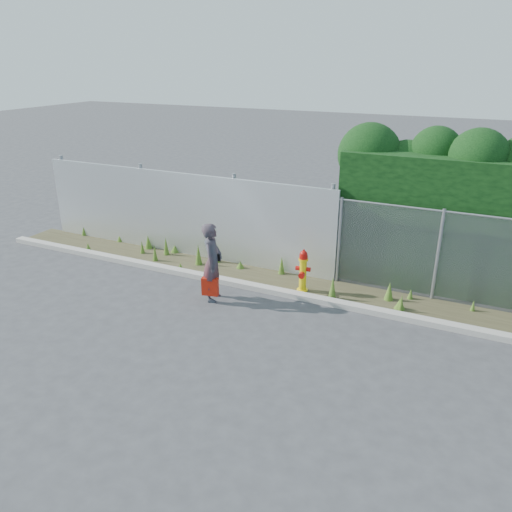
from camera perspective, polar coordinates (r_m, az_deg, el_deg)
The scene contains 10 objects.
ground at distance 9.78m, azimuth -1.91°, elevation -8.52°, with size 80.00×80.00×0.00m, color #3B3B3E.
curb at distance 11.19m, azimuth 2.27°, elevation -4.02°, with size 16.00×0.22×0.12m, color #A59F95.
weed_strip at distance 11.62m, azimuth 4.67°, elevation -2.76°, with size 16.00×1.29×0.55m.
corrugated_fence at distance 13.25m, azimuth -8.65°, elevation 4.78°, with size 8.50×0.21×2.30m.
chainlink_fence at distance 11.21m, azimuth 25.35°, elevation -0.77°, with size 6.50×0.07×2.05m.
hedge at distance 11.94m, azimuth 27.11°, elevation 5.05°, with size 7.60×1.94×3.59m.
fire_hydrant at distance 11.15m, azimuth 5.38°, elevation -1.77°, with size 0.34×0.30×1.01m.
woman at distance 10.66m, azimuth -5.00°, elevation -0.71°, with size 0.63×0.41×1.73m, color #0D4C55.
red_tote_bag at distance 10.70m, azimuth -5.27°, elevation -3.50°, with size 0.35×0.13×0.47m.
black_shoulder_bag at distance 10.73m, azimuth -4.62°, elevation -0.13°, with size 0.21×0.09×0.16m.
Camera 1 is at (3.86, -7.49, 4.95)m, focal length 35.00 mm.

